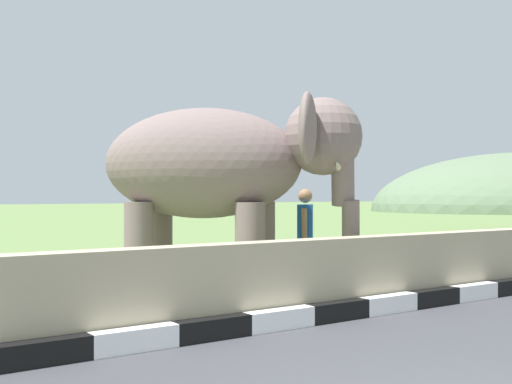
{
  "coord_description": "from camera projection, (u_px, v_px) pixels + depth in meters",
  "views": [
    {
      "loc": [
        -3.46,
        -1.99,
        1.55
      ],
      "look_at": [
        2.14,
        5.94,
        1.6
      ],
      "focal_mm": 44.94,
      "sensor_mm": 36.0,
      "label": 1
    }
  ],
  "objects": [
    {
      "name": "person_handler",
      "position": [
        305.0,
        233.0,
        10.45
      ],
      "size": [
        0.52,
        0.55,
        1.66
      ],
      "color": "navy",
      "rests_on": "ground_plane"
    },
    {
      "name": "barrier_parapet",
      "position": [
        327.0,
        277.0,
        8.17
      ],
      "size": [
        28.0,
        0.36,
        1.0
      ],
      "primitive_type": "cube",
      "color": "tan",
      "rests_on": "ground_plane"
    },
    {
      "name": "striped_curb",
      "position": [
        175.0,
        335.0,
        6.57
      ],
      "size": [
        16.2,
        0.2,
        0.24
      ],
      "color": "white",
      "rests_on": "ground_plane"
    },
    {
      "name": "elephant",
      "position": [
        225.0,
        167.0,
        9.79
      ],
      "size": [
        3.82,
        3.85,
        3.01
      ],
      "color": "slate",
      "rests_on": "ground_plane"
    }
  ]
}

